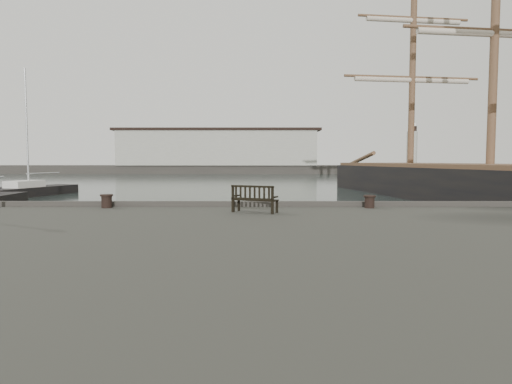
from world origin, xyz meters
TOP-DOWN VIEW (x-y plane):
  - ground at (0.00, 0.00)m, footprint 400.00×400.00m
  - breakwater at (-4.56, 92.00)m, footprint 140.00×9.50m
  - bench at (1.37, -2.05)m, footprint 1.53×1.03m
  - bollard_left at (-3.77, -0.62)m, footprint 0.49×0.49m
  - bollard_right at (5.33, -0.65)m, footprint 0.45×0.45m
  - yacht_d at (-18.90, 24.77)m, footprint 4.95×9.77m
  - tall_ship_main at (18.54, 17.22)m, footprint 15.09×44.45m

SIDE VIEW (x-z plane):
  - ground at x=0.00m, z-range 0.00..0.00m
  - yacht_d at x=-18.90m, z-range -5.71..6.18m
  - tall_ship_main at x=18.54m, z-range -15.55..17.18m
  - bollard_right at x=5.33m, z-range 1.56..2.00m
  - bollard_left at x=-3.77m, z-range 1.56..2.02m
  - bench at x=1.37m, z-range 1.41..2.24m
  - breakwater at x=-4.56m, z-range -1.80..10.40m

